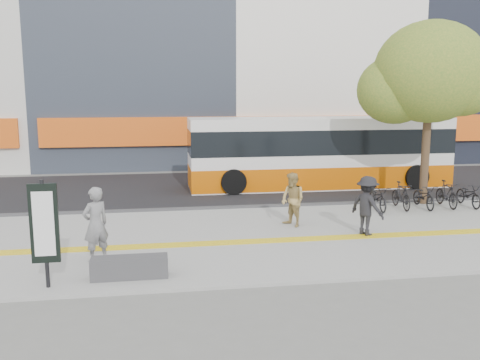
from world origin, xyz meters
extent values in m
plane|color=#63635F|center=(0.00, 0.00, 0.00)|extent=(120.00, 120.00, 0.00)
cube|color=gray|center=(0.00, 1.50, 0.04)|extent=(40.00, 7.00, 0.08)
cube|color=yellow|center=(0.00, 1.00, 0.09)|extent=(40.00, 0.45, 0.01)
cube|color=black|center=(0.00, 9.00, 0.03)|extent=(40.00, 8.00, 0.06)
cube|color=#3C3C3F|center=(0.00, 5.00, 0.07)|extent=(40.00, 0.25, 0.14)
cube|color=#E35914|center=(2.00, 14.05, 2.00)|extent=(19.00, 0.50, 1.40)
cube|color=#3C3C3F|center=(-2.60, -1.20, 0.30)|extent=(1.60, 0.45, 0.45)
cylinder|color=black|center=(-4.20, -1.50, 1.18)|extent=(0.08, 0.08, 2.20)
cube|color=black|center=(-4.20, -1.50, 1.40)|extent=(0.55, 0.08, 1.60)
cube|color=white|center=(-4.20, -1.55, 1.40)|extent=(0.40, 0.02, 1.30)
cylinder|color=#3E2E1C|center=(7.20, 4.70, 1.68)|extent=(0.28, 0.28, 3.20)
ellipsoid|color=#426E24|center=(7.20, 4.70, 4.60)|extent=(3.80, 3.80, 3.42)
ellipsoid|color=#426E24|center=(6.20, 5.20, 4.00)|extent=(2.60, 2.60, 2.34)
ellipsoid|color=#426E24|center=(8.10, 4.30, 4.20)|extent=(2.40, 2.40, 2.16)
ellipsoid|color=#426E24|center=(7.50, 5.50, 5.40)|extent=(2.20, 2.20, 1.98)
cube|color=silver|center=(4.62, 8.50, 1.48)|extent=(10.66, 2.22, 2.84)
cube|color=#BE5303|center=(4.62, 8.50, 0.55)|extent=(10.68, 2.24, 0.89)
cube|color=black|center=(4.62, 8.50, 1.97)|extent=(10.68, 2.24, 0.98)
cylinder|color=black|center=(0.89, 7.39, 0.55)|extent=(0.98, 0.31, 0.98)
cylinder|color=black|center=(0.89, 9.61, 0.55)|extent=(0.98, 0.31, 0.98)
cylinder|color=black|center=(8.35, 7.39, 0.55)|extent=(0.98, 0.31, 0.98)
cylinder|color=black|center=(8.35, 9.61, 0.55)|extent=(0.98, 0.31, 0.98)
imported|color=black|center=(5.22, 4.00, 0.48)|extent=(0.61, 1.56, 0.80)
imported|color=black|center=(6.04, 4.00, 0.53)|extent=(0.50, 1.51, 0.89)
imported|color=black|center=(6.86, 4.00, 0.48)|extent=(0.61, 1.56, 0.80)
imported|color=black|center=(7.68, 4.00, 0.53)|extent=(0.50, 1.51, 0.89)
imported|color=black|center=(8.50, 4.00, 0.48)|extent=(0.61, 1.56, 0.80)
imported|color=black|center=(-3.40, 0.00, 0.96)|extent=(0.76, 0.72, 1.75)
imported|color=#A58A4F|center=(1.88, 2.37, 0.87)|extent=(0.88, 0.95, 1.57)
imported|color=black|center=(3.64, 1.16, 0.89)|extent=(1.03, 1.21, 1.63)
camera|label=1|loc=(-1.96, -11.95, 3.99)|focal=39.00mm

